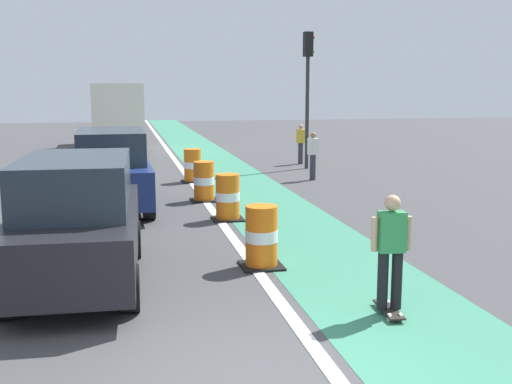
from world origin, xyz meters
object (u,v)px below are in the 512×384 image
(traffic_barrel_far, at_px, (193,166))
(delivery_truck_down_block, at_px, (117,112))
(parked_suv_nearest, at_px, (77,221))
(traffic_barrel_front, at_px, (261,237))
(parked_suv_second, at_px, (112,170))
(pedestrian_waiting, at_px, (301,143))
(traffic_light_corner, at_px, (308,76))
(skateboarder_on_lane, at_px, (391,251))
(traffic_barrel_back, at_px, (204,182))
(traffic_barrel_mid, at_px, (228,198))
(pedestrian_crossing, at_px, (313,154))

(traffic_barrel_far, bearing_deg, delivery_truck_down_block, 101.76)
(parked_suv_nearest, bearing_deg, traffic_barrel_front, 5.81)
(parked_suv_second, xyz_separation_m, pedestrian_waiting, (7.33, 8.12, -0.17))
(parked_suv_nearest, relative_size, delivery_truck_down_block, 0.61)
(traffic_barrel_far, height_order, traffic_light_corner, traffic_light_corner)
(skateboarder_on_lane, distance_m, pedestrian_waiting, 16.93)
(traffic_barrel_back, distance_m, traffic_barrel_far, 3.50)
(parked_suv_nearest, distance_m, traffic_barrel_far, 10.81)
(parked_suv_second, distance_m, traffic_barrel_back, 2.61)
(traffic_barrel_mid, relative_size, pedestrian_crossing, 0.68)
(traffic_barrel_front, xyz_separation_m, pedestrian_waiting, (4.73, 13.93, 0.33))
(pedestrian_crossing, bearing_deg, parked_suv_nearest, -125.03)
(traffic_barrel_back, xyz_separation_m, pedestrian_crossing, (4.07, 3.07, 0.33))
(traffic_barrel_front, relative_size, traffic_light_corner, 0.21)
(delivery_truck_down_block, bearing_deg, traffic_barrel_front, -83.42)
(delivery_truck_down_block, relative_size, pedestrian_crossing, 4.75)
(pedestrian_waiting, bearing_deg, traffic_barrel_back, -123.59)
(parked_suv_nearest, xyz_separation_m, delivery_truck_down_block, (0.55, 22.07, 0.81))
(traffic_barrel_mid, bearing_deg, traffic_barrel_front, -91.07)
(parked_suv_second, bearing_deg, traffic_barrel_mid, -34.16)
(traffic_barrel_mid, bearing_deg, traffic_barrel_back, 95.04)
(parked_suv_nearest, height_order, traffic_barrel_mid, parked_suv_nearest)
(traffic_barrel_far, distance_m, traffic_light_corner, 6.04)
(traffic_barrel_back, bearing_deg, traffic_barrel_mid, -84.96)
(parked_suv_nearest, bearing_deg, traffic_barrel_back, 67.11)
(parked_suv_nearest, bearing_deg, pedestrian_waiting, 61.31)
(traffic_barrel_back, height_order, pedestrian_waiting, pedestrian_waiting)
(parked_suv_nearest, bearing_deg, delivery_truck_down_block, 88.57)
(parked_suv_second, relative_size, pedestrian_waiting, 2.88)
(parked_suv_second, distance_m, traffic_barrel_mid, 3.27)
(traffic_barrel_mid, relative_size, delivery_truck_down_block, 0.14)
(parked_suv_nearest, distance_m, traffic_barrel_front, 3.12)
(traffic_barrel_back, relative_size, pedestrian_crossing, 0.68)
(parked_suv_nearest, height_order, pedestrian_crossing, parked_suv_nearest)
(parked_suv_nearest, xyz_separation_m, traffic_light_corner, (7.64, 12.85, 2.47))
(parked_suv_nearest, distance_m, traffic_light_corner, 15.15)
(traffic_light_corner, xyz_separation_m, pedestrian_crossing, (-0.65, -2.89, -2.64))
(traffic_barrel_mid, relative_size, traffic_light_corner, 0.21)
(skateboarder_on_lane, xyz_separation_m, traffic_barrel_front, (-1.23, 2.63, -0.38))
(traffic_barrel_mid, relative_size, traffic_barrel_far, 1.00)
(pedestrian_crossing, bearing_deg, traffic_barrel_mid, -124.24)
(skateboarder_on_lane, bearing_deg, traffic_barrel_back, 98.54)
(pedestrian_crossing, bearing_deg, pedestrian_waiting, 79.29)
(traffic_barrel_far, relative_size, traffic_light_corner, 0.21)
(parked_suv_nearest, relative_size, traffic_barrel_back, 4.28)
(traffic_barrel_back, relative_size, delivery_truck_down_block, 0.14)
(skateboarder_on_lane, xyz_separation_m, traffic_light_corner, (3.35, 15.17, 2.59))
(skateboarder_on_lane, height_order, pedestrian_crossing, skateboarder_on_lane)
(delivery_truck_down_block, height_order, pedestrian_waiting, delivery_truck_down_block)
(traffic_barrel_front, height_order, traffic_light_corner, traffic_light_corner)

